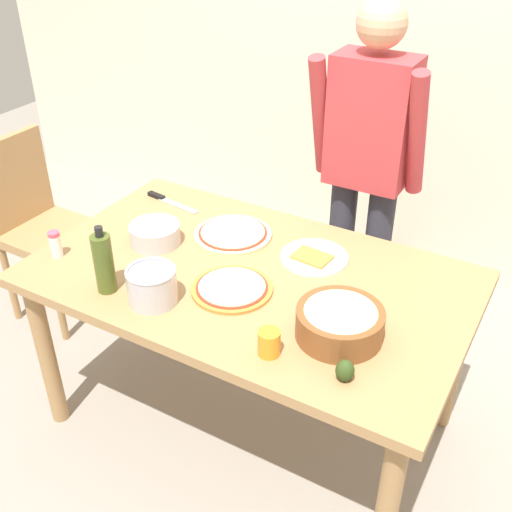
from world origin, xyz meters
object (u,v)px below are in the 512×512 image
Objects in this scene: popcorn_bowl at (340,321)px; salt_shaker at (55,244)px; plate_with_slice at (314,257)px; chef_knife at (167,200)px; person_cook at (367,163)px; pizza_cooked_on_tray at (232,288)px; mixing_bowl_steel at (155,234)px; chair_wooden_left at (38,219)px; olive_oil_bottle at (104,263)px; avocado at (345,370)px; dining_table at (249,294)px; cup_orange at (269,343)px; steel_pot at (152,285)px; pizza_raw_on_board at (233,234)px.

salt_shaker is (-1.13, -0.10, -0.01)m from popcorn_bowl.
chef_knife is (-0.77, 0.10, -0.00)m from plate_with_slice.
person_cook reaches higher than salt_shaker.
pizza_cooked_on_tray reaches higher than chef_knife.
chef_knife is (-0.18, 0.31, -0.03)m from mixing_bowl_steel.
chair_wooden_left reaches higher than salt_shaker.
salt_shaker reaches higher than plate_with_slice.
olive_oil_bottle reaches higher than chef_knife.
mixing_bowl_steel is 0.38m from salt_shaker.
chair_wooden_left is 13.57× the size of avocado.
pizza_cooked_on_tray is at bearing -16.16° from mixing_bowl_steel.
dining_table is at bearing -101.01° from person_cook.
avocado is at bearing 2.24° from cup_orange.
steel_pot is 0.72m from avocado.
popcorn_bowl is 1.13m from salt_shaker.
pizza_raw_on_board is 1.82× the size of steel_pot.
steel_pot is 0.48m from cup_orange.
avocado reaches higher than dining_table.
olive_oil_bottle is at bearing -28.37° from chair_wooden_left.
mixing_bowl_steel reaches higher than dining_table.
chair_wooden_left is at bearing -178.34° from pizza_raw_on_board.
olive_oil_bottle is (-0.38, -0.33, 0.20)m from dining_table.
popcorn_bowl is 1.14m from chef_knife.
popcorn_bowl reaches higher than dining_table.
olive_oil_bottle reaches higher than avocado.
pizza_raw_on_board is 0.43m from chef_knife.
popcorn_bowl is at bearing 12.04° from olive_oil_bottle.
popcorn_bowl is at bearing -73.11° from person_cook.
avocado is (0.25, 0.01, -0.01)m from cup_orange.
person_cook is 9.34× the size of steel_pot.
mixing_bowl_steel is (-0.60, -0.20, 0.03)m from plate_with_slice.
cup_orange is at bearing -36.67° from chef_knife.
plate_with_slice is at bearing 125.33° from popcorn_bowl.
olive_oil_bottle reaches higher than cup_orange.
popcorn_bowl is at bearing 50.20° from cup_orange.
pizza_raw_on_board is 1.09× the size of chef_knife.
chair_wooden_left is 3.00× the size of pizza_raw_on_board.
chef_knife is at bearing 150.15° from avocado.
dining_table is 6.25× the size of olive_oil_bottle.
salt_shaker is at bearing -99.00° from chef_knife.
popcorn_bowl reaches higher than salt_shaker.
pizza_raw_on_board and pizza_cooked_on_tray have the same top height.
mixing_bowl_steel is 0.79m from cup_orange.
mixing_bowl_steel is at bearing -161.09° from plate_with_slice.
cup_orange is at bearing -4.61° from steel_pot.
chef_knife reaches higher than dining_table.
pizza_raw_on_board is at bearing 42.71° from salt_shaker.
salt_shaker is (-0.70, -0.14, 0.04)m from pizza_cooked_on_tray.
person_cook reaches higher than cup_orange.
pizza_cooked_on_tray is 1.67× the size of steel_pot.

